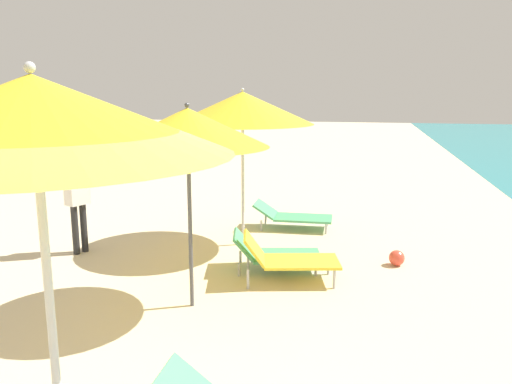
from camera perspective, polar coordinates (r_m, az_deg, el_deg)
umbrella_nearest at (r=2.90m, az=-23.57°, el=7.77°), size 2.08×2.08×2.86m
umbrella_second at (r=6.17m, az=-7.65°, el=7.12°), size 1.97×1.97×2.56m
lounger_second_shoreside at (r=7.35m, az=3.50°, el=-7.37°), size 1.46×0.92×0.70m
umbrella_farthest at (r=8.73m, az=-1.52°, el=9.36°), size 2.43×2.43×2.73m
lounger_farthest_shoreside at (r=10.08m, az=4.03°, el=-2.64°), size 1.54×0.69×0.52m
lounger_farthest_inland at (r=7.85m, az=2.03°, el=-6.78°), size 1.44×0.95×0.58m
person_walking_mid at (r=8.92m, az=-19.35°, el=-0.10°), size 0.34×0.42×1.69m
beach_ball at (r=8.34m, az=15.44°, el=-7.11°), size 0.24×0.24×0.24m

